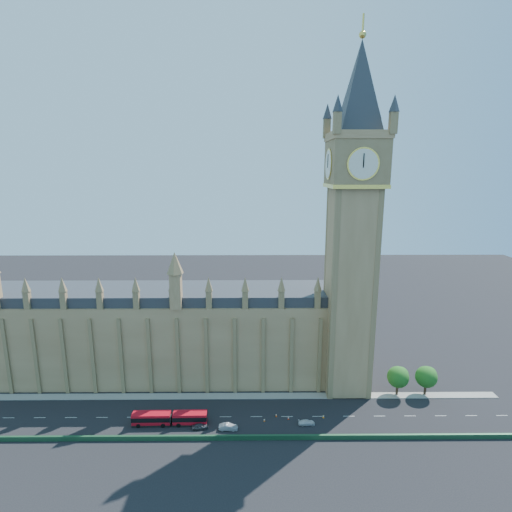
{
  "coord_description": "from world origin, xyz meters",
  "views": [
    {
      "loc": [
        11.15,
        -92.15,
        62.66
      ],
      "look_at": [
        11.97,
        10.0,
        40.48
      ],
      "focal_mm": 28.0,
      "sensor_mm": 36.0,
      "label": 1
    }
  ],
  "objects_px": {
    "car_silver": "(228,427)",
    "car_white": "(307,423)",
    "red_bus": "(170,418)",
    "car_grey": "(200,426)"
  },
  "relations": [
    {
      "from": "car_silver",
      "to": "car_white",
      "type": "xyz_separation_m",
      "value": [
        19.57,
        1.84,
        -0.16
      ]
    },
    {
      "from": "red_bus",
      "to": "car_grey",
      "type": "bearing_deg",
      "value": -14.61
    },
    {
      "from": "car_grey",
      "to": "car_silver",
      "type": "height_order",
      "value": "car_silver"
    },
    {
      "from": "red_bus",
      "to": "car_grey",
      "type": "xyz_separation_m",
      "value": [
        7.79,
        -1.93,
        -1.01
      ]
    },
    {
      "from": "car_grey",
      "to": "red_bus",
      "type": "bearing_deg",
      "value": 69.48
    },
    {
      "from": "car_silver",
      "to": "car_white",
      "type": "relative_size",
      "value": 1.12
    },
    {
      "from": "red_bus",
      "to": "car_grey",
      "type": "height_order",
      "value": "red_bus"
    },
    {
      "from": "car_silver",
      "to": "car_white",
      "type": "height_order",
      "value": "car_silver"
    },
    {
      "from": "car_grey",
      "to": "car_white",
      "type": "relative_size",
      "value": 0.94
    },
    {
      "from": "red_bus",
      "to": "car_grey",
      "type": "distance_m",
      "value": 8.09
    }
  ]
}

